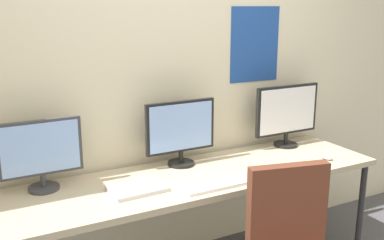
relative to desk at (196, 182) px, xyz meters
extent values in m
cube|color=beige|center=(0.00, 0.42, 0.61)|extent=(4.93, 0.10, 2.60)
cube|color=#1E4799|center=(0.69, 0.37, 0.82)|extent=(0.42, 0.01, 0.55)
cube|color=tan|center=(0.00, 0.00, 0.03)|extent=(2.53, 0.68, 0.04)
cylinder|color=#262628|center=(1.21, -0.29, -0.34)|extent=(0.04, 0.04, 0.70)
cylinder|color=#262628|center=(1.21, 0.29, -0.34)|extent=(0.04, 0.04, 0.70)
cube|color=#592D1E|center=(0.19, -0.67, 0.06)|extent=(0.44, 0.17, 0.48)
cylinder|color=#38383D|center=(-0.90, 0.21, 0.06)|extent=(0.18, 0.18, 0.02)
cylinder|color=#38383D|center=(-0.90, 0.21, 0.10)|extent=(0.03, 0.03, 0.07)
cube|color=#38383D|center=(-0.90, 0.21, 0.30)|extent=(0.47, 0.03, 0.33)
cube|color=#8CB2F2|center=(-0.90, 0.20, 0.30)|extent=(0.44, 0.01, 0.29)
cylinder|color=black|center=(0.00, 0.21, 0.06)|extent=(0.18, 0.18, 0.02)
cylinder|color=black|center=(0.00, 0.21, 0.10)|extent=(0.03, 0.03, 0.07)
cube|color=black|center=(0.00, 0.21, 0.32)|extent=(0.49, 0.03, 0.35)
cube|color=#8CB2F2|center=(0.00, 0.20, 0.32)|extent=(0.46, 0.01, 0.31)
cylinder|color=black|center=(0.90, 0.21, 0.06)|extent=(0.18, 0.18, 0.02)
cylinder|color=black|center=(0.90, 0.21, 0.11)|extent=(0.03, 0.03, 0.08)
cube|color=black|center=(0.90, 0.21, 0.33)|extent=(0.55, 0.03, 0.37)
cube|color=white|center=(0.90, 0.20, 0.33)|extent=(0.51, 0.01, 0.34)
cube|color=silver|center=(0.00, -0.23, 0.06)|extent=(0.39, 0.13, 0.02)
ellipsoid|color=silver|center=(0.95, -0.17, 0.06)|extent=(0.06, 0.10, 0.03)
cube|color=silver|center=(-0.42, -0.06, 0.06)|extent=(0.33, 0.23, 0.02)
camera|label=1|loc=(-1.27, -2.35, 1.10)|focal=41.68mm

